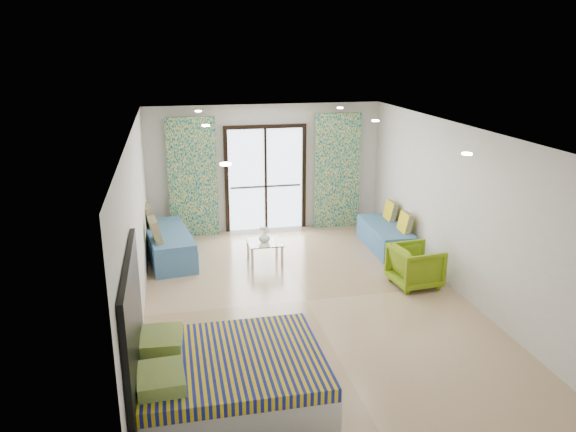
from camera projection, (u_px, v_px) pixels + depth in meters
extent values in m
cube|color=black|center=(265.00, 127.00, 11.69)|extent=(1.76, 0.08, 0.08)
cube|color=black|center=(227.00, 182.00, 11.86)|extent=(0.08, 0.08, 2.20)
cube|color=black|center=(304.00, 178.00, 12.19)|extent=(0.08, 0.08, 2.20)
cube|color=black|center=(266.00, 180.00, 12.02)|extent=(0.05, 0.06, 2.20)
cube|color=#595451|center=(266.00, 186.00, 12.09)|extent=(1.52, 0.03, 0.04)
cube|color=beige|center=(193.00, 178.00, 11.54)|extent=(1.00, 0.10, 2.50)
cube|color=beige|center=(337.00, 171.00, 12.16)|extent=(1.00, 0.10, 2.50)
cylinder|color=#FFE0B2|center=(226.00, 164.00, 5.95)|extent=(0.12, 0.12, 0.02)
cylinder|color=#FFE0B2|center=(467.00, 154.00, 6.50)|extent=(0.12, 0.12, 0.02)
cylinder|color=#FFE0B2|center=(206.00, 126.00, 8.75)|extent=(0.12, 0.12, 0.02)
cylinder|color=#FFE0B2|center=(375.00, 121.00, 9.31)|extent=(0.12, 0.12, 0.02)
cylinder|color=#FFE0B2|center=(198.00, 111.00, 10.62)|extent=(0.12, 0.12, 0.02)
cylinder|color=#FFE0B2|center=(340.00, 108.00, 11.18)|extent=(0.12, 0.12, 0.02)
cube|color=black|center=(133.00, 327.00, 5.88)|extent=(0.06, 2.10, 1.50)
cube|color=silver|center=(137.00, 280.00, 7.05)|extent=(0.02, 0.10, 0.10)
cube|color=silver|center=(232.00, 385.00, 6.33)|extent=(2.08, 1.66, 0.42)
cube|color=navy|center=(231.00, 362.00, 6.24)|extent=(2.06, 1.70, 0.16)
cube|color=#1D867A|center=(161.00, 378.00, 5.68)|extent=(0.50, 0.60, 0.15)
cube|color=#1D867A|center=(161.00, 340.00, 6.42)|extent=(0.51, 0.60, 0.15)
cube|color=#3E6995|center=(169.00, 248.00, 10.56)|extent=(1.01, 2.03, 0.43)
cube|color=#3E6995|center=(168.00, 234.00, 10.49)|extent=(0.99, 1.99, 0.11)
cube|color=navy|center=(156.00, 230.00, 9.92)|extent=(0.28, 0.51, 0.45)
cube|color=navy|center=(150.00, 216.00, 10.73)|extent=(0.28, 0.51, 0.45)
cube|color=#3E6995|center=(385.00, 239.00, 11.12)|extent=(0.70, 1.71, 0.38)
cube|color=#3E6995|center=(386.00, 228.00, 11.05)|extent=(0.69, 1.68, 0.09)
cube|color=navy|center=(405.00, 223.00, 10.65)|extent=(0.20, 0.43, 0.39)
cube|color=navy|center=(391.00, 211.00, 11.40)|extent=(0.20, 0.43, 0.39)
cylinder|color=silver|center=(252.00, 259.00, 10.05)|extent=(0.05, 0.05, 0.40)
cylinder|color=silver|center=(282.00, 257.00, 10.16)|extent=(0.05, 0.05, 0.40)
cylinder|color=silver|center=(248.00, 248.00, 10.56)|extent=(0.05, 0.05, 0.40)
cylinder|color=silver|center=(276.00, 246.00, 10.67)|extent=(0.05, 0.05, 0.40)
cube|color=#8CA59E|center=(265.00, 242.00, 10.30)|extent=(0.63, 0.63, 0.02)
sphere|color=white|center=(267.00, 230.00, 10.25)|extent=(0.07, 0.07, 0.07)
sphere|color=white|center=(264.00, 229.00, 10.28)|extent=(0.07, 0.07, 0.07)
sphere|color=white|center=(262.00, 229.00, 10.21)|extent=(0.07, 0.07, 0.07)
sphere|color=white|center=(265.00, 228.00, 10.17)|extent=(0.07, 0.07, 0.07)
imported|color=white|center=(264.00, 237.00, 10.22)|extent=(0.21, 0.22, 0.21)
imported|color=olive|center=(416.00, 264.00, 9.34)|extent=(0.76, 0.81, 0.76)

